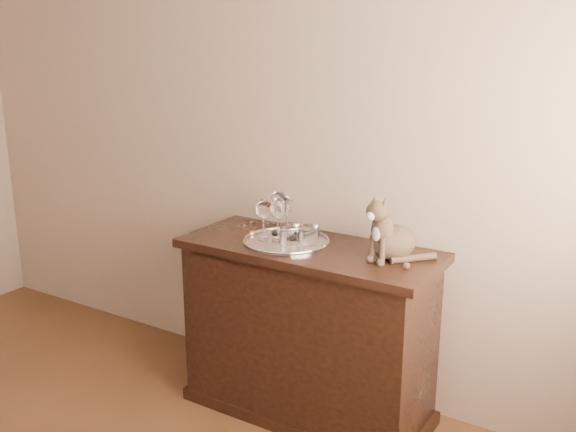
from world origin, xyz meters
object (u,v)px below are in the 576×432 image
Objects in this scene: tumbler_a at (290,235)px; cat at (393,225)px; wine_glass_c at (264,219)px; sideboard at (308,331)px; wine_glass_d at (278,219)px; tumbler_c at (311,235)px; wine_glass_b at (286,217)px; wine_glass_a at (278,212)px; tray at (286,242)px.

tumbler_a is 0.35× the size of cat.
sideboard is at bearing 11.74° from wine_glass_c.
tumbler_c is (0.16, 0.04, -0.06)m from wine_glass_d.
wine_glass_d is (-0.00, -0.06, 0.00)m from wine_glass_b.
wine_glass_a is at bearing 155.94° from wine_glass_b.
sideboard is 0.57m from wine_glass_c.
tumbler_c is at bearing -158.66° from cat.
tray is at bearing 13.88° from wine_glass_c.
cat is (0.50, 0.07, 0.14)m from tray.
sideboard is 0.69m from cat.
cat is at bearing 14.35° from tumbler_a.
tumbler_c is 0.39m from cat.
wine_glass_d is at bearing -90.59° from wine_glass_b.
wine_glass_b is 0.06m from wine_glass_d.
tumbler_a is (0.16, -0.02, -0.05)m from wine_glass_c.
tumbler_a is (0.15, -0.13, -0.05)m from wine_glass_a.
wine_glass_a is 0.11m from wine_glass_d.
cat is (0.54, 0.01, 0.04)m from wine_glass_b.
wine_glass_a is 1.09× the size of wine_glass_c.
cat is at bearing -1.97° from wine_glass_a.
tray is at bearing -164.56° from tumbler_c.
tray is at bearing -156.27° from cat.
wine_glass_d is at bearing -156.46° from cat.
tray is 0.17m from wine_glass_a.
cat is at bearing 5.20° from tumbler_c.
tumbler_c is (0.15, -0.03, -0.06)m from wine_glass_b.
wine_glass_a is 2.45× the size of tumbler_c.
sideboard is 6.08× the size of wine_glass_b.
cat reaches higher than wine_glass_c.
wine_glass_c is 0.23m from tumbler_c.
wine_glass_a is 2.08× the size of tumbler_a.
wine_glass_c reaches higher than sideboard.
sideboard is 0.58m from wine_glass_a.
wine_glass_b is 0.97× the size of wine_glass_d.
cat is at bearing 7.60° from tray.
tumbler_a is at bearing -25.83° from wine_glass_d.
tumbler_c is at bearing 71.14° from sideboard.
tumbler_a is at bearing -50.14° from wine_glass_b.
wine_glass_c is at bearing -165.32° from tumbler_c.
wine_glass_b reaches higher than sideboard.
wine_glass_a is 0.23m from tumbler_c.
cat reaches higher than tumbler_a.
wine_glass_c is 1.91× the size of tumbler_a.
wine_glass_b is 1.02× the size of wine_glass_c.
tumbler_c is (0.22, 0.06, -0.05)m from wine_glass_c.
wine_glass_c is (-0.11, -0.03, 0.10)m from tray.
wine_glass_a reaches higher than tumbler_a.
tray is at bearing -55.59° from wine_glass_b.
wine_glass_a reaches higher than wine_glass_d.
wine_glass_a is (-0.10, 0.09, 0.11)m from tray.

